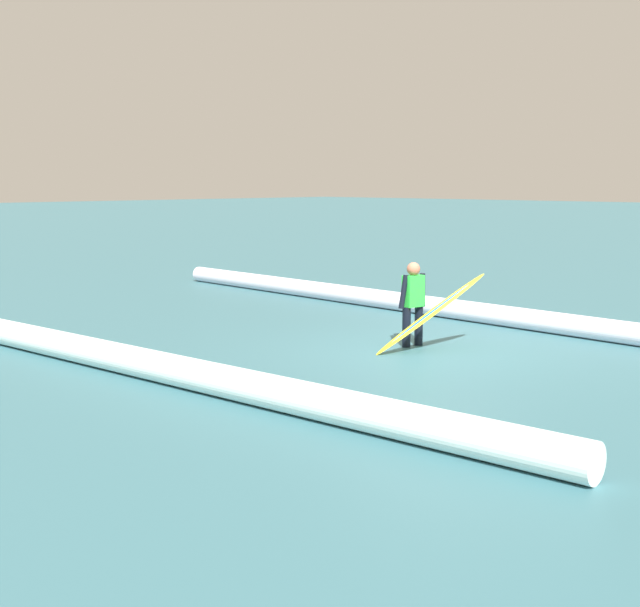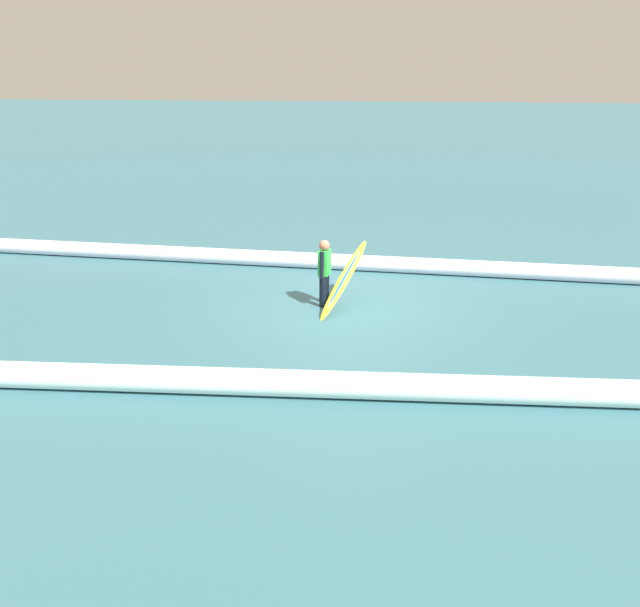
% 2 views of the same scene
% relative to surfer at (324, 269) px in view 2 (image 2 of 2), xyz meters
% --- Properties ---
extents(ground_plane, '(191.71, 191.71, 0.00)m').
position_rel_surfer_xyz_m(ground_plane, '(-0.49, 0.07, -0.78)').
color(ground_plane, '#35656F').
extents(surfer, '(0.24, 0.58, 1.40)m').
position_rel_surfer_xyz_m(surfer, '(0.00, 0.00, 0.00)').
color(surfer, black).
rests_on(surfer, ground_plane).
extents(surfboard, '(0.96, 1.98, 1.24)m').
position_rel_surfer_xyz_m(surfboard, '(-0.42, 0.06, -0.18)').
color(surfboard, yellow).
rests_on(surfboard, ground_plane).
extents(wave_crest_foreground, '(18.96, 1.32, 0.39)m').
position_rel_surfer_xyz_m(wave_crest_foreground, '(0.58, -2.80, -0.59)').
color(wave_crest_foreground, white).
rests_on(wave_crest_foreground, ground_plane).
extents(wave_crest_midground, '(14.88, 1.34, 0.42)m').
position_rel_surfer_xyz_m(wave_crest_midground, '(2.10, 4.51, -0.57)').
color(wave_crest_midground, white).
rests_on(wave_crest_midground, ground_plane).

